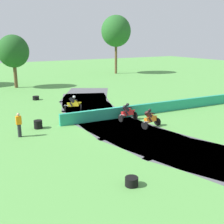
# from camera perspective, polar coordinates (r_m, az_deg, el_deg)

# --- Properties ---
(ground_plane) EXTENTS (120.00, 120.00, 0.00)m
(ground_plane) POSITION_cam_1_polar(r_m,az_deg,el_deg) (22.73, -1.47, -1.55)
(ground_plane) COLOR #569947
(track_asphalt) EXTENTS (10.18, 30.70, 0.01)m
(track_asphalt) POSITION_cam_1_polar(r_m,az_deg,el_deg) (23.23, 1.16, -1.18)
(track_asphalt) COLOR #515156
(track_asphalt) RESTS_ON ground
(safety_barrier) EXTENTS (18.42, 1.40, 0.90)m
(safety_barrier) POSITION_cam_1_polar(r_m,az_deg,el_deg) (25.37, 9.85, 1.01)
(safety_barrier) COLOR #239375
(safety_barrier) RESTS_ON ground
(motorcycle_lead_yellow) EXTENTS (1.73, 1.15, 1.43)m
(motorcycle_lead_yellow) POSITION_cam_1_polar(r_m,az_deg,el_deg) (25.63, -7.72, 1.68)
(motorcycle_lead_yellow) COLOR black
(motorcycle_lead_yellow) RESTS_ON ground
(motorcycle_chase_red) EXTENTS (1.68, 0.86, 1.43)m
(motorcycle_chase_red) POSITION_cam_1_polar(r_m,az_deg,el_deg) (22.51, 3.25, -0.05)
(motorcycle_chase_red) COLOR black
(motorcycle_chase_red) RESTS_ON ground
(motorcycle_trailing_orange) EXTENTS (1.67, 1.04, 1.42)m
(motorcycle_trailing_orange) POSITION_cam_1_polar(r_m,az_deg,el_deg) (20.96, 7.82, -1.30)
(motorcycle_trailing_orange) COLOR black
(motorcycle_trailing_orange) RESTS_ON ground
(tire_stack_near) EXTENTS (0.67, 0.67, 0.40)m
(tire_stack_near) POSITION_cam_1_polar(r_m,az_deg,el_deg) (31.02, -15.09, 2.74)
(tire_stack_near) COLOR black
(tire_stack_near) RESTS_ON ground
(tire_stack_mid_a) EXTENTS (0.60, 0.60, 0.60)m
(tire_stack_mid_a) POSITION_cam_1_polar(r_m,az_deg,el_deg) (21.17, -14.66, -2.42)
(tire_stack_mid_a) COLOR black
(tire_stack_mid_a) RESTS_ON ground
(tire_stack_mid_b) EXTENTS (0.59, 0.59, 0.40)m
(tire_stack_mid_b) POSITION_cam_1_polar(r_m,az_deg,el_deg) (12.93, 3.96, -13.79)
(tire_stack_mid_b) COLOR black
(tire_stack_mid_b) RESTS_ON ground
(track_marshal) EXTENTS (0.34, 0.24, 1.63)m
(track_marshal) POSITION_cam_1_polar(r_m,az_deg,el_deg) (19.58, -18.22, -2.50)
(track_marshal) COLOR #232328
(track_marshal) RESTS_ON ground
(tree_far_right) EXTENTS (3.95, 3.95, 6.78)m
(tree_far_right) POSITION_cam_1_polar(r_m,az_deg,el_deg) (39.09, -19.26, 11.44)
(tree_far_right) COLOR brown
(tree_far_right) RESTS_ON ground
(tree_mid_rise) EXTENTS (5.25, 5.25, 10.29)m
(tree_mid_rise) POSITION_cam_1_polar(r_m,az_deg,el_deg) (52.31, 0.82, 15.96)
(tree_mid_rise) COLOR brown
(tree_mid_rise) RESTS_ON ground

